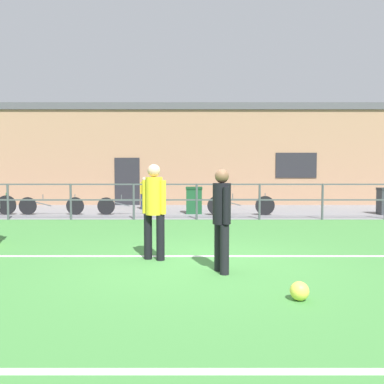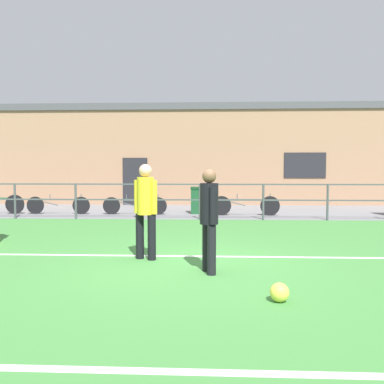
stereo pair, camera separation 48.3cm
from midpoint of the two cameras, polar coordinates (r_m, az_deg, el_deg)
The scene contains 14 objects.
ground at distance 6.99m, azimuth 1.81°, elevation -10.31°, with size 60.00×44.00×0.04m, color #42843D.
field_line_touchline at distance 7.60m, azimuth 1.88°, elevation -9.03°, with size 36.00×0.11×0.00m, color white.
field_line_hash at distance 3.55m, azimuth 0.89°, elevation -23.99°, with size 36.00×0.11×0.00m, color white.
pavement_strip at distance 15.38m, azimuth 2.26°, elevation -2.71°, with size 48.00×5.00×0.02m, color slate.
perimeter_fence at distance 12.83m, azimuth 2.20°, elevation -0.61°, with size 36.07×0.07×1.15m.
clubhouse_facade at distance 19.01m, azimuth 2.35°, elevation 5.23°, with size 28.00×2.56×4.50m.
player_goalkeeper at distance 6.29m, azimuth 4.63°, elevation -3.15°, with size 0.28×0.43×1.62m.
player_winger at distance 7.24m, azimuth -4.66°, elevation -1.92°, with size 0.44×0.30×1.71m.
soccer_ball_match at distance 5.25m, azimuth 14.88°, elevation -13.52°, with size 0.24×0.24×0.24m, color #E5E04C.
spectator_child at distance 16.01m, azimuth -5.00°, elevation 0.14°, with size 0.34×0.22×1.27m.
bicycle_parked_0 at distance 14.01m, azimuth 8.53°, elevation -1.87°, with size 2.32×0.04×0.76m.
bicycle_parked_2 at distance 14.26m, azimuth -7.13°, elevation -1.88°, with size 2.25×0.04×0.71m.
bicycle_parked_3 at distance 14.96m, azimuth -17.48°, elevation -1.75°, with size 2.26×0.04×0.72m.
trash_bin_1 at distance 14.43m, azimuth 1.94°, elevation -1.15°, with size 0.59×0.50×0.95m.
Camera 2 is at (0.34, -6.79, 1.63)m, focal length 37.87 mm.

